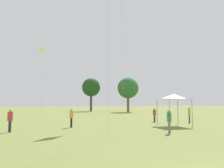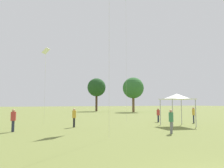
{
  "view_description": "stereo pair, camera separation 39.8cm",
  "coord_description": "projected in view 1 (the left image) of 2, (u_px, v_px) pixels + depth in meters",
  "views": [
    {
      "loc": [
        -5.76,
        -3.35,
        2.2
      ],
      "look_at": [
        -0.03,
        8.06,
        3.33
      ],
      "focal_mm": 35.0,
      "sensor_mm": 36.0,
      "label": 1
    },
    {
      "loc": [
        -5.4,
        -3.52,
        2.2
      ],
      "look_at": [
        -0.03,
        8.06,
        3.33
      ],
      "focal_mm": 35.0,
      "sensor_mm": 36.0,
      "label": 2
    }
  ],
  "objects": [
    {
      "name": "person_standing_1",
      "position": [
        10.0,
        119.0,
        16.61
      ],
      "size": [
        0.42,
        0.42,
        1.75
      ],
      "rotation": [
        0.0,
        0.0,
        4.82
      ],
      "color": "#282D42",
      "rests_on": "ground"
    },
    {
      "name": "person_standing_2",
      "position": [
        71.0,
        116.0,
        19.91
      ],
      "size": [
        0.35,
        0.35,
        1.74
      ],
      "rotation": [
        0.0,
        0.0,
        6.28
      ],
      "color": "black",
      "rests_on": "ground"
    },
    {
      "name": "person_standing_3",
      "position": [
        189.0,
        113.0,
        24.82
      ],
      "size": [
        0.36,
        0.36,
        1.75
      ],
      "rotation": [
        0.0,
        0.0,
        2.79
      ],
      "color": "#282D42",
      "rests_on": "ground"
    },
    {
      "name": "person_standing_4",
      "position": [
        154.0,
        114.0,
        25.81
      ],
      "size": [
        0.52,
        0.52,
        1.61
      ],
      "rotation": [
        0.0,
        0.0,
        5.68
      ],
      "color": "#282D42",
      "rests_on": "ground"
    },
    {
      "name": "person_standing_5",
      "position": [
        169.0,
        119.0,
        16.06
      ],
      "size": [
        0.34,
        0.34,
        1.74
      ],
      "rotation": [
        0.0,
        0.0,
        1.56
      ],
      "color": "slate",
      "rests_on": "ground"
    },
    {
      "name": "canopy_tent",
      "position": [
        174.0,
        97.0,
        21.51
      ],
      "size": [
        3.11,
        3.11,
        3.12
      ],
      "rotation": [
        0.0,
        0.0,
        -0.19
      ],
      "color": "white",
      "rests_on": "ground"
    },
    {
      "name": "kite_2",
      "position": [
        42.0,
        54.0,
        23.73
      ],
      "size": [
        0.96,
        0.98,
        8.21
      ],
      "rotation": [
        0.0,
        0.0,
        3.22
      ],
      "color": "white",
      "rests_on": "ground"
    },
    {
      "name": "distant_tree_0",
      "position": [
        128.0,
        88.0,
        54.77
      ],
      "size": [
        5.27,
        5.27,
        8.66
      ],
      "color": "brown",
      "rests_on": "ground"
    },
    {
      "name": "distant_tree_1",
      "position": [
        91.0,
        88.0,
        60.39
      ],
      "size": [
        5.06,
        5.06,
        9.12
      ],
      "color": "#473323",
      "rests_on": "ground"
    }
  ]
}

